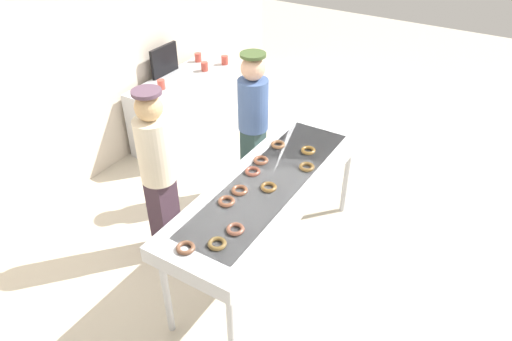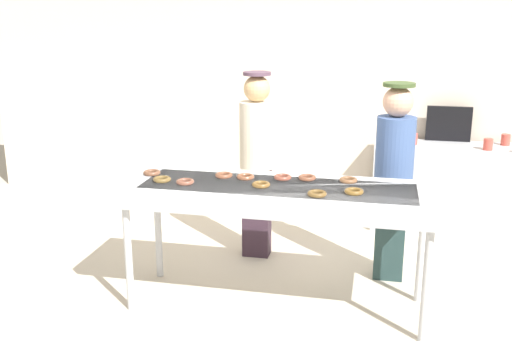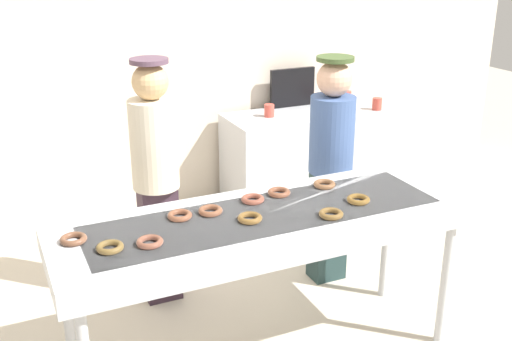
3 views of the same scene
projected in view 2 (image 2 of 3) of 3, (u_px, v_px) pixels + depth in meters
name	position (u px, v px, depth m)	size (l,w,h in m)	color
ground_plane	(277.00, 304.00, 4.51)	(16.00, 16.00, 0.00)	beige
back_wall	(318.00, 78.00, 6.51)	(8.00, 0.12, 2.93)	beige
fryer_conveyor	(278.00, 195.00, 4.28)	(2.32, 0.75, 0.95)	#B7BABF
chocolate_donut_0	(162.00, 179.00, 4.36)	(0.13, 0.13, 0.03)	brown
chocolate_donut_1	(261.00, 184.00, 4.23)	(0.13, 0.13, 0.03)	brown
chocolate_donut_2	(354.00, 191.00, 4.07)	(0.13, 0.13, 0.03)	brown
chocolate_donut_3	(245.00, 177.00, 4.43)	(0.13, 0.13, 0.03)	brown
chocolate_donut_4	(152.00, 173.00, 4.55)	(0.13, 0.13, 0.03)	brown
chocolate_donut_5	(185.00, 182.00, 4.30)	(0.13, 0.13, 0.03)	brown
chocolate_donut_6	(317.00, 194.00, 4.02)	(0.13, 0.13, 0.03)	brown
chocolate_donut_7	(348.00, 180.00, 4.35)	(0.13, 0.13, 0.03)	brown
chocolate_donut_8	(307.00, 177.00, 4.41)	(0.13, 0.13, 0.03)	brown
chocolate_donut_9	(224.00, 175.00, 4.48)	(0.13, 0.13, 0.03)	brown
chocolate_donut_10	(283.00, 177.00, 4.42)	(0.13, 0.13, 0.03)	brown
worker_baker	(394.00, 172.00, 4.74)	(0.31, 0.31, 1.64)	#223838
worker_assistant	(257.00, 156.00, 5.20)	(0.31, 0.31, 1.68)	#352431
prep_counter	(446.00, 187.00, 6.07)	(1.49, 0.64, 0.85)	#B7BABF
paper_cup_0	(488.00, 144.00, 5.79)	(0.09, 0.09, 0.11)	#CC4C3F
paper_cup_1	(506.00, 140.00, 5.99)	(0.09, 0.09, 0.11)	#CC4C3F
paper_cup_2	(413.00, 139.00, 6.03)	(0.09, 0.09, 0.11)	#CC4C3F
menu_display	(449.00, 124.00, 6.16)	(0.46, 0.04, 0.37)	black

